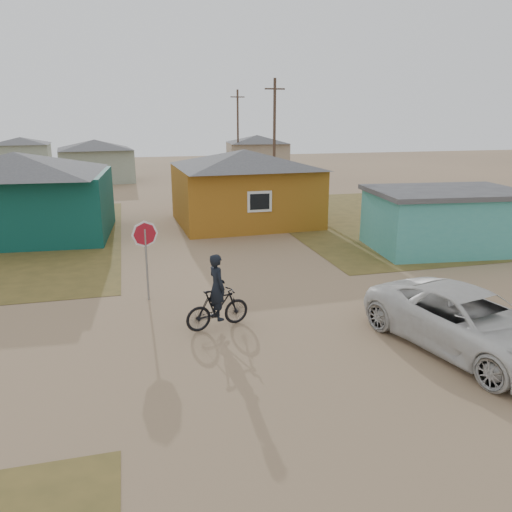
{
  "coord_description": "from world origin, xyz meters",
  "views": [
    {
      "loc": [
        -3.59,
        -11.75,
        5.62
      ],
      "look_at": [
        0.25,
        3.0,
        1.3
      ],
      "focal_mm": 35.0,
      "sensor_mm": 36.0,
      "label": 1
    }
  ],
  "objects": [
    {
      "name": "ground",
      "position": [
        0.0,
        0.0,
        0.0
      ],
      "size": [
        120.0,
        120.0,
        0.0
      ],
      "primitive_type": "plane",
      "color": "#957656"
    },
    {
      "name": "grass_ne",
      "position": [
        14.0,
        13.0,
        0.01
      ],
      "size": [
        20.0,
        18.0,
        0.0
      ],
      "primitive_type": "cube",
      "color": "brown",
      "rests_on": "ground"
    },
    {
      "name": "house_teal",
      "position": [
        -8.5,
        13.5,
        2.05
      ],
      "size": [
        8.93,
        7.08,
        4.0
      ],
      "color": "#0A3B33",
      "rests_on": "ground"
    },
    {
      "name": "house_yellow",
      "position": [
        2.5,
        14.0,
        2.0
      ],
      "size": [
        7.72,
        6.76,
        3.9
      ],
      "color": "#965C17",
      "rests_on": "ground"
    },
    {
      "name": "shed_turquoise",
      "position": [
        9.5,
        6.5,
        1.31
      ],
      "size": [
        6.71,
        4.93,
        2.6
      ],
      "color": "teal",
      "rests_on": "ground"
    },
    {
      "name": "house_pale_west",
      "position": [
        -6.0,
        34.0,
        1.86
      ],
      "size": [
        7.04,
        6.15,
        3.6
      ],
      "color": "gray",
      "rests_on": "ground"
    },
    {
      "name": "house_beige_east",
      "position": [
        10.0,
        40.0,
        1.86
      ],
      "size": [
        6.95,
        6.05,
        3.6
      ],
      "color": "gray",
      "rests_on": "ground"
    },
    {
      "name": "house_pale_north",
      "position": [
        -14.0,
        46.0,
        1.75
      ],
      "size": [
        6.28,
        5.81,
        3.4
      ],
      "color": "gray",
      "rests_on": "ground"
    },
    {
      "name": "utility_pole_near",
      "position": [
        6.5,
        22.0,
        4.14
      ],
      "size": [
        1.4,
        0.2,
        8.0
      ],
      "color": "#4A372C",
      "rests_on": "ground"
    },
    {
      "name": "utility_pole_far",
      "position": [
        7.5,
        38.0,
        4.14
      ],
      "size": [
        1.4,
        0.2,
        8.0
      ],
      "color": "#4A372C",
      "rests_on": "ground"
    },
    {
      "name": "stop_sign",
      "position": [
        -3.15,
        3.39,
        1.86
      ],
      "size": [
        0.83,
        0.14,
        2.54
      ],
      "color": "gray",
      "rests_on": "ground"
    },
    {
      "name": "cyclist",
      "position": [
        -1.42,
        0.75,
        0.76
      ],
      "size": [
        1.92,
        0.97,
        2.09
      ],
      "color": "black",
      "rests_on": "ground"
    },
    {
      "name": "vehicle",
      "position": [
        4.3,
        -2.17,
        0.75
      ],
      "size": [
        3.71,
        5.86,
        1.51
      ],
      "primitive_type": "imported",
      "rotation": [
        0.0,
        0.0,
        0.24
      ],
      "color": "silver",
      "rests_on": "ground"
    }
  ]
}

